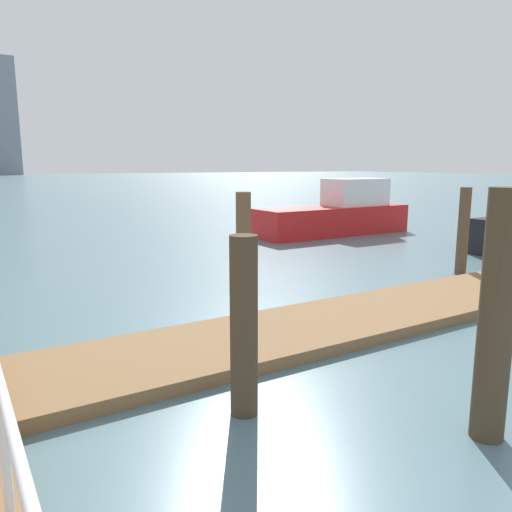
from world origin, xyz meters
TOP-DOWN VIEW (x-y plane):
  - ground_plane at (0.00, 20.00)m, footprint 300.00×300.00m
  - floating_dock at (3.99, 7.81)m, footprint 14.99×2.00m
  - dock_piling_1 at (1.07, 4.38)m, footprint 0.33×0.33m
  - dock_piling_2 at (-0.75, 6.07)m, footprint 0.30×0.30m
  - dock_piling_3 at (7.42, 9.36)m, footprint 0.27×0.27m
  - dock_piling_4 at (2.02, 10.83)m, footprint 0.32×0.32m
  - moored_boat_3 at (9.72, 16.67)m, footprint 6.46×1.84m

SIDE VIEW (x-z plane):
  - ground_plane at x=0.00m, z-range 0.00..0.00m
  - floating_dock at x=3.99m, z-range 0.00..0.18m
  - moored_boat_3 at x=9.72m, z-range -0.29..1.87m
  - dock_piling_2 at x=-0.75m, z-range 0.00..1.97m
  - dock_piling_4 at x=2.02m, z-range 0.00..2.13m
  - dock_piling_3 at x=7.42m, z-range 0.00..2.16m
  - dock_piling_1 at x=1.07m, z-range 0.00..2.48m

